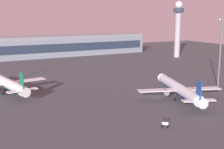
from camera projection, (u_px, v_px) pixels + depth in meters
name	position (u px, v px, depth m)	size (l,w,h in m)	color
ground_plane	(156.00, 98.00, 114.86)	(416.00, 416.00, 0.00)	#424449
terminal_building	(56.00, 46.00, 235.37)	(152.71, 22.40, 16.40)	gray
control_tower	(178.00, 25.00, 225.91)	(8.00, 8.00, 42.78)	#A8A8B2
airplane_mid_apron	(179.00, 89.00, 112.34)	(31.70, 40.25, 10.68)	silver
airplane_terminal_side	(6.00, 83.00, 121.98)	(33.48, 42.81, 11.02)	white
pushback_tug	(165.00, 122.00, 85.06)	(3.39, 3.49, 2.05)	white
apron_light_central	(220.00, 49.00, 128.97)	(4.80, 0.90, 30.52)	slate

